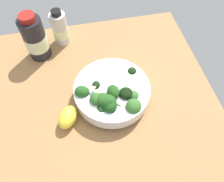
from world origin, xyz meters
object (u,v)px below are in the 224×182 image
bowl_of_broccoli (112,93)px  lemon_wedge (68,117)px  bottle_short (35,39)px  bottle_tall (60,29)px

bowl_of_broccoli → lemon_wedge: bearing=-161.3°
bowl_of_broccoli → bottle_short: size_ratio=1.36×
lemon_wedge → bottle_short: (-7.20, 28.36, 4.92)cm
bowl_of_broccoli → bottle_tall: 31.45cm
bowl_of_broccoli → bottle_short: bearing=131.3°
bowl_of_broccoli → bottle_short: 31.82cm
bottle_tall → bottle_short: bearing=-148.8°
bowl_of_broccoli → bottle_tall: bottle_tall is taller
bowl_of_broccoli → bottle_tall: size_ratio=1.71×
lemon_wedge → bottle_short: size_ratio=0.43×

